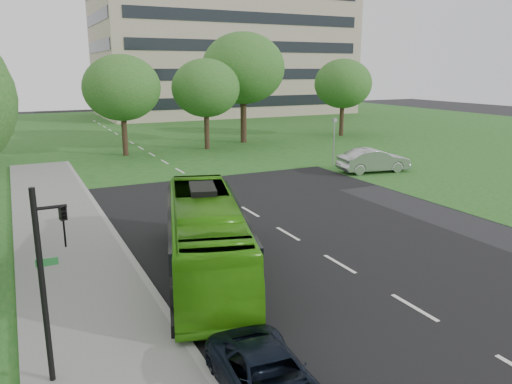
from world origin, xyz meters
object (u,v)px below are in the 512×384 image
Objects in this scene: office_building at (224,36)px; bus at (206,237)px; tree_park_c at (206,88)px; sedan at (374,160)px; tree_park_e at (343,84)px; tree_park_d at (243,68)px; camera_pole at (334,135)px; tree_park_b at (122,88)px; suv at (268,379)px; traffic_light at (48,273)px.

bus is (-26.87, -62.58, -11.07)m from office_building.
tree_park_c reaches higher than sedan.
tree_park_c is 0.98× the size of tree_park_e.
tree_park_d is 12.14m from tree_park_e.
sedan is at bearing -89.21° from camera_pole.
tree_park_b is at bearing 52.28° from sedan.
sedan is at bearing 50.98° from bus.
tree_park_b is 1.03× the size of tree_park_c.
tree_park_d reaches higher than tree_park_e.
bus is 21.19m from sedan.
tree_park_c is 5.74m from tree_park_d.
office_building reaches higher than tree_park_b.
tree_park_b is 24.62m from tree_park_e.
tree_park_c reaches higher than suv.
tree_park_e is 47.59m from traffic_light.
tree_park_d is 15.20m from camera_pole.
camera_pole is (-10.97, -14.32, -3.35)m from tree_park_e.
tree_park_d reaches higher than bus.
tree_park_c is 1.58× the size of sedan.
suv is (-1.29, -7.37, -0.86)m from bus.
bus is 2.84× the size of camera_pole.
sedan is at bearing -83.05° from tree_park_d.
camera_pole is at bearing 26.11° from sedan.
tree_park_d is 41.30m from suv.
tree_park_b is 1.64× the size of sedan.
suv is at bearing -108.51° from tree_park_c.
tree_park_e reaches higher than traffic_light.
office_building is 4.79× the size of tree_park_e.
tree_park_c is at bearing -153.10° from tree_park_d.
tree_park_e is at bearing 6.26° from tree_park_b.
tree_park_b is 0.83× the size of bus.
tree_park_e is 20.90m from sedan.
sedan is 3.92m from camera_pole.
tree_park_b is 35.18m from suv.
sedan is at bearing 21.74° from traffic_light.
bus reaches higher than suv.
camera_pole reaches higher than suv.
suv is (-11.64, -34.77, -5.00)m from tree_park_c.
tree_park_e reaches higher than camera_pole.
tree_park_d is at bearing 12.15° from tree_park_b.
sedan is (7.04, -15.30, -4.72)m from tree_park_c.
tree_park_d is 2.61× the size of suv.
tree_park_e reaches higher than bus.
suv is (-28.54, -37.25, -5.11)m from tree_park_e.
traffic_light is (-4.15, 2.78, 2.25)m from suv.
tree_park_d is at bearing 70.18° from suv.
traffic_light is at bearing -120.94° from tree_park_d.
office_building is at bearing 90.67° from tree_park_e.
tree_park_b is at bearing 100.32° from bus.
bus is (-15.23, -29.87, -5.89)m from tree_park_d.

